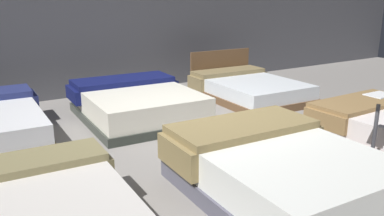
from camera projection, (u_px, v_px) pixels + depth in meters
ground_plane at (185, 144)px, 5.19m from camera, size 18.00×18.00×0.02m
showroom_back_wall at (94, 2)px, 7.35m from camera, size 18.00×0.06×3.50m
bed_1 at (278, 170)px, 3.77m from camera, size 1.68×2.07×0.57m
bed_4 at (137, 103)px, 6.21m from camera, size 1.79×2.11×0.53m
bed_5 at (248, 88)px, 7.40m from camera, size 1.61×2.12×0.80m
price_sign at (373, 147)px, 4.11m from camera, size 0.28×0.24×0.91m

